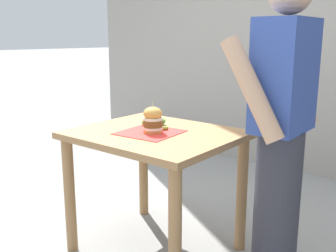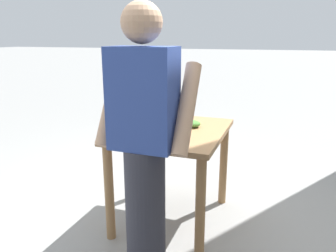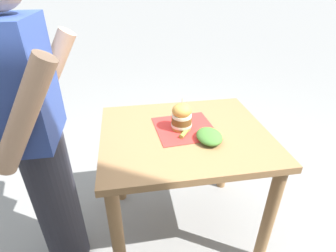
{
  "view_description": "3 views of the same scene",
  "coord_description": "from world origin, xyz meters",
  "px_view_note": "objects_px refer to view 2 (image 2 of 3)",
  "views": [
    {
      "loc": [
        1.79,
        1.54,
        1.37
      ],
      "look_at": [
        0.0,
        0.1,
        0.85
      ],
      "focal_mm": 42.0,
      "sensor_mm": 36.0,
      "label": 1
    },
    {
      "loc": [
        -0.82,
        2.38,
        1.51
      ],
      "look_at": [
        0.0,
        0.1,
        0.85
      ],
      "focal_mm": 35.0,
      "sensor_mm": 36.0,
      "label": 2
    },
    {
      "loc": [
        -1.27,
        0.31,
        1.59
      ],
      "look_at": [
        0.0,
        0.1,
        0.85
      ],
      "focal_mm": 28.0,
      "sensor_mm": 36.0,
      "label": 3
    }
  ],
  "objects_px": {
    "patio_table": "(172,146)",
    "diner_across_table": "(145,150)",
    "pickle_spear": "(177,128)",
    "sandwich": "(167,119)",
    "side_salad": "(190,123)"
  },
  "relations": [
    {
      "from": "patio_table",
      "to": "diner_across_table",
      "type": "relative_size",
      "value": 0.58
    },
    {
      "from": "pickle_spear",
      "to": "diner_across_table",
      "type": "bearing_deg",
      "value": 94.1
    },
    {
      "from": "pickle_spear",
      "to": "diner_across_table",
      "type": "distance_m",
      "value": 0.75
    },
    {
      "from": "sandwich",
      "to": "diner_across_table",
      "type": "height_order",
      "value": "diner_across_table"
    },
    {
      "from": "side_salad",
      "to": "diner_across_table",
      "type": "distance_m",
      "value": 0.88
    },
    {
      "from": "side_salad",
      "to": "diner_across_table",
      "type": "relative_size",
      "value": 0.11
    },
    {
      "from": "patio_table",
      "to": "diner_across_table",
      "type": "height_order",
      "value": "diner_across_table"
    },
    {
      "from": "sandwich",
      "to": "side_salad",
      "type": "relative_size",
      "value": 1.08
    },
    {
      "from": "patio_table",
      "to": "sandwich",
      "type": "bearing_deg",
      "value": 18.33
    },
    {
      "from": "sandwich",
      "to": "pickle_spear",
      "type": "bearing_deg",
      "value": 177.56
    },
    {
      "from": "patio_table",
      "to": "pickle_spear",
      "type": "xyz_separation_m",
      "value": [
        -0.04,
        0.02,
        0.16
      ]
    },
    {
      "from": "sandwich",
      "to": "diner_across_table",
      "type": "distance_m",
      "value": 0.76
    },
    {
      "from": "pickle_spear",
      "to": "patio_table",
      "type": "bearing_deg",
      "value": -20.79
    },
    {
      "from": "sandwich",
      "to": "pickle_spear",
      "type": "relative_size",
      "value": 2.5
    },
    {
      "from": "patio_table",
      "to": "diner_across_table",
      "type": "distance_m",
      "value": 0.8
    }
  ]
}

